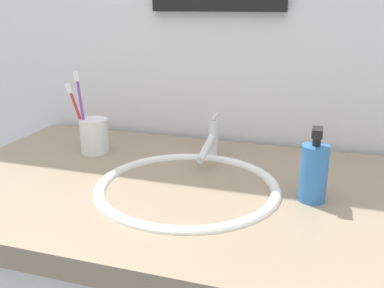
# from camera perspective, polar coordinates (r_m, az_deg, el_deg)

# --- Properties ---
(tiled_wall_back) EXTENTS (2.28, 0.04, 2.40)m
(tiled_wall_back) POSITION_cam_1_polar(r_m,az_deg,el_deg) (1.22, 3.75, 15.74)
(tiled_wall_back) COLOR silver
(tiled_wall_back) RESTS_ON ground
(sink_basin) EXTENTS (0.40, 0.40, 0.10)m
(sink_basin) POSITION_cam_1_polar(r_m,az_deg,el_deg) (0.93, -0.56, -7.70)
(sink_basin) COLOR white
(sink_basin) RESTS_ON vanity_counter
(faucet) EXTENTS (0.02, 0.16, 0.11)m
(faucet) POSITION_cam_1_polar(r_m,az_deg,el_deg) (1.07, 2.50, 0.36)
(faucet) COLOR silver
(faucet) RESTS_ON sink_basin
(toothbrush_cup) EXTENTS (0.07, 0.07, 0.09)m
(toothbrush_cup) POSITION_cam_1_polar(r_m,az_deg,el_deg) (1.15, -12.88, 1.07)
(toothbrush_cup) COLOR white
(toothbrush_cup) RESTS_ON vanity_counter
(toothbrush_red) EXTENTS (0.05, 0.03, 0.18)m
(toothbrush_red) POSITION_cam_1_polar(r_m,az_deg,el_deg) (1.14, -14.93, 3.99)
(toothbrush_red) COLOR red
(toothbrush_red) RESTS_ON toothbrush_cup
(toothbrush_purple) EXTENTS (0.03, 0.01, 0.21)m
(toothbrush_purple) POSITION_cam_1_polar(r_m,az_deg,el_deg) (1.13, -14.50, 4.74)
(toothbrush_purple) COLOR purple
(toothbrush_purple) RESTS_ON toothbrush_cup
(soap_dispenser) EXTENTS (0.05, 0.06, 0.15)m
(soap_dispenser) POSITION_cam_1_polar(r_m,az_deg,el_deg) (0.87, 15.90, -3.56)
(soap_dispenser) COLOR #3372BF
(soap_dispenser) RESTS_ON vanity_counter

